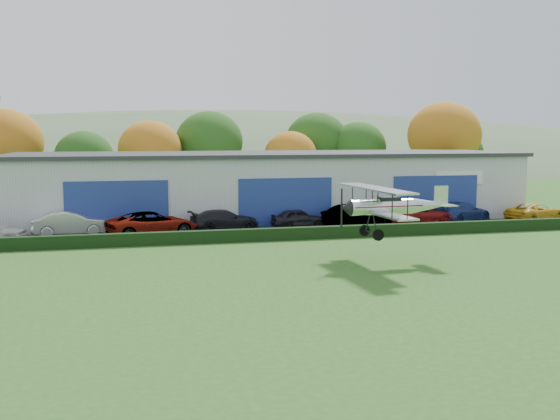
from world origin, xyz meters
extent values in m
plane|color=#2B581B|center=(0.00, 0.00, 0.00)|extent=(300.00, 300.00, 0.00)
cube|color=black|center=(3.00, 21.00, 0.03)|extent=(48.00, 9.00, 0.05)
cube|color=black|center=(3.00, 16.20, 0.40)|extent=(46.00, 0.60, 0.80)
cube|color=#B2B7BC|center=(5.00, 28.00, 2.50)|extent=(40.00, 12.00, 5.00)
cube|color=#2D3033|center=(5.00, 28.00, 5.15)|extent=(40.60, 12.60, 0.30)
cube|color=navy|center=(-7.00, 21.95, 1.80)|extent=(7.00, 0.12, 3.60)
cube|color=navy|center=(5.00, 21.95, 1.80)|extent=(7.00, 0.12, 3.60)
cube|color=navy|center=(17.00, 21.95, 1.80)|extent=(7.00, 0.12, 3.60)
cylinder|color=#3D2614|center=(-17.00, 40.00, 1.57)|extent=(0.36, 0.36, 3.15)
ellipsoid|color=#A75814|center=(-17.00, 40.00, 6.03)|extent=(6.84, 6.84, 6.16)
cylinder|color=#3D2614|center=(-10.00, 38.00, 1.22)|extent=(0.36, 0.36, 2.45)
ellipsoid|color=#1E4C14|center=(-10.00, 38.00, 4.69)|extent=(5.32, 5.32, 4.79)
cylinder|color=#3D2614|center=(-4.00, 40.00, 1.40)|extent=(0.36, 0.36, 2.80)
ellipsoid|color=#A75814|center=(-4.00, 40.00, 5.36)|extent=(6.08, 6.08, 5.47)
cylinder|color=#3D2614|center=(2.00, 42.00, 1.57)|extent=(0.36, 0.36, 3.15)
ellipsoid|color=#1E4C14|center=(2.00, 42.00, 6.03)|extent=(6.84, 6.84, 6.16)
cylinder|color=#3D2614|center=(10.00, 40.00, 1.22)|extent=(0.36, 0.36, 2.45)
ellipsoid|color=#A75814|center=(10.00, 40.00, 4.69)|extent=(5.32, 5.32, 4.79)
cylinder|color=#3D2614|center=(18.00, 42.00, 1.40)|extent=(0.36, 0.36, 2.80)
ellipsoid|color=#1E4C14|center=(18.00, 42.00, 5.36)|extent=(6.08, 6.08, 5.47)
cylinder|color=#3D2614|center=(26.00, 38.00, 1.75)|extent=(0.36, 0.36, 3.50)
ellipsoid|color=#A75814|center=(26.00, 38.00, 6.70)|extent=(7.60, 7.60, 6.84)
cylinder|color=#3D2614|center=(30.00, 42.00, 1.22)|extent=(0.36, 0.36, 2.45)
ellipsoid|color=#1E4C14|center=(30.00, 42.00, 4.69)|extent=(5.32, 5.32, 4.79)
cylinder|color=#3D2614|center=(14.00, 44.00, 1.57)|extent=(0.36, 0.36, 3.15)
ellipsoid|color=#1E4C14|center=(14.00, 44.00, 6.03)|extent=(6.84, 6.84, 6.16)
ellipsoid|color=#4C6642|center=(20.00, 140.00, -15.40)|extent=(320.00, 196.00, 56.00)
ellipsoid|color=#4C6642|center=(90.00, 140.00, -9.90)|extent=(240.00, 126.00, 36.00)
imported|color=silver|center=(-9.99, 21.04, 0.87)|extent=(5.04, 1.95, 1.64)
imported|color=gray|center=(-4.75, 19.43, 0.88)|extent=(6.52, 4.54, 1.65)
imported|color=black|center=(0.33, 21.21, 0.77)|extent=(5.18, 2.72, 1.43)
imported|color=black|center=(5.75, 21.02, 0.73)|extent=(4.06, 1.75, 1.37)
imported|color=gray|center=(9.86, 20.31, 0.87)|extent=(5.25, 2.76, 1.65)
imported|color=maroon|center=(15.11, 20.63, 0.78)|extent=(5.29, 2.46, 1.47)
imported|color=navy|center=(18.83, 21.18, 0.82)|extent=(5.72, 4.05, 1.54)
imported|color=gold|center=(24.66, 20.31, 0.75)|extent=(5.51, 3.87, 1.40)
cylinder|color=silver|center=(6.54, 7.54, 3.03)|extent=(3.55, 1.05, 0.83)
cone|color=silver|center=(9.31, 7.72, 3.03)|extent=(2.08, 0.96, 0.83)
cone|color=black|center=(4.56, 7.42, 3.03)|extent=(0.51, 0.86, 0.83)
cube|color=maroon|center=(6.82, 7.56, 3.07)|extent=(3.92, 1.09, 0.06)
cube|color=black|center=(7.01, 7.57, 3.42)|extent=(1.14, 0.62, 0.23)
cube|color=silver|center=(6.36, 7.53, 2.75)|extent=(1.57, 6.71, 0.09)
cube|color=silver|center=(6.18, 7.52, 4.00)|extent=(1.69, 7.08, 0.09)
cylinder|color=black|center=(6.10, 5.11, 3.38)|extent=(0.06, 0.06, 1.20)
cylinder|color=black|center=(6.93, 5.16, 3.38)|extent=(0.06, 0.06, 1.20)
cylinder|color=black|center=(5.79, 9.90, 3.38)|extent=(0.06, 0.06, 1.20)
cylinder|color=black|center=(6.62, 9.95, 3.38)|extent=(0.06, 0.06, 1.20)
cylinder|color=black|center=(6.20, 7.20, 3.67)|extent=(0.07, 0.20, 0.69)
cylinder|color=black|center=(6.16, 7.84, 3.67)|extent=(0.07, 0.20, 0.69)
cylinder|color=black|center=(6.02, 7.11, 2.24)|extent=(0.11, 0.65, 1.13)
cylinder|color=black|center=(5.97, 7.90, 2.24)|extent=(0.11, 0.65, 1.13)
cylinder|color=black|center=(5.99, 7.51, 1.69)|extent=(0.18, 1.76, 0.06)
cylinder|color=black|center=(6.04, 6.68, 1.69)|extent=(0.60, 0.17, 0.59)
cylinder|color=black|center=(5.94, 8.34, 1.69)|extent=(0.60, 0.17, 0.59)
cylinder|color=black|center=(9.96, 7.76, 2.80)|extent=(0.34, 0.08, 0.39)
cube|color=silver|center=(9.96, 7.76, 3.07)|extent=(0.98, 2.45, 0.06)
cube|color=silver|center=(10.05, 7.76, 3.54)|extent=(0.83, 0.11, 1.02)
cube|color=black|center=(4.31, 7.40, 3.03)|extent=(0.06, 0.11, 2.03)
camera|label=1|loc=(-6.42, -23.76, 6.81)|focal=41.49mm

